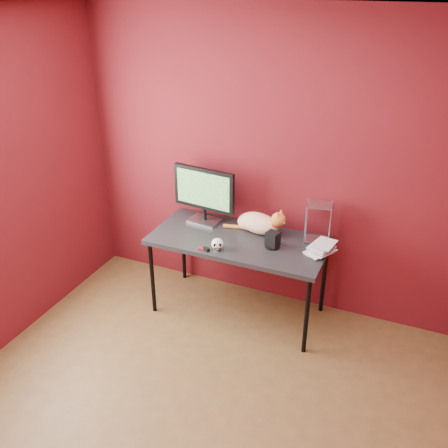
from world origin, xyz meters
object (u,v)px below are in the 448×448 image
at_px(desk, 239,244).
at_px(speaker, 273,240).
at_px(monitor, 204,193).
at_px(skull_mug, 217,244).
at_px(book_stack, 319,191).
at_px(cat, 259,223).

xyz_separation_m(desk, speaker, (0.31, -0.02, 0.12)).
xyz_separation_m(desk, monitor, (-0.40, 0.18, 0.34)).
height_order(monitor, skull_mug, monitor).
relative_size(monitor, book_stack, 0.57).
bearing_deg(skull_mug, monitor, 102.83).
bearing_deg(book_stack, monitor, 174.13).
height_order(monitor, book_stack, book_stack).
distance_m(desk, skull_mug, 0.27).
relative_size(speaker, book_stack, 0.14).
bearing_deg(monitor, book_stack, 0.46).
distance_m(desk, speaker, 0.33).
distance_m(monitor, book_stack, 1.07).
height_order(skull_mug, speaker, speaker).
bearing_deg(desk, book_stack, 6.52).
xyz_separation_m(desk, cat, (0.12, 0.17, 0.14)).
bearing_deg(desk, skull_mug, -111.77).
height_order(speaker, book_stack, book_stack).
distance_m(skull_mug, speaker, 0.46).
height_order(cat, speaker, cat).
distance_m(speaker, book_stack, 0.57).
xyz_separation_m(monitor, cat, (0.52, -0.00, -0.20)).
relative_size(desk, skull_mug, 13.59).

